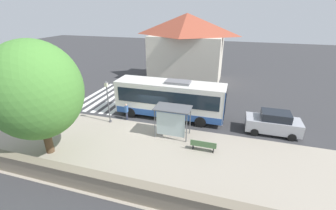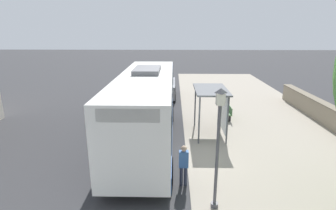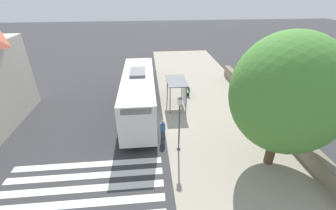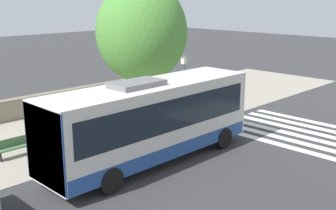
# 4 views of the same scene
# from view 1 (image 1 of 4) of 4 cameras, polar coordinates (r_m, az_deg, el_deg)

# --- Properties ---
(ground_plane) EXTENTS (120.00, 120.00, 0.00)m
(ground_plane) POSITION_cam_1_polar(r_m,az_deg,el_deg) (20.58, -4.57, -4.77)
(ground_plane) COLOR #353538
(ground_plane) RESTS_ON ground
(sidewalk_plaza) EXTENTS (9.00, 44.00, 0.02)m
(sidewalk_plaza) POSITION_cam_1_polar(r_m,az_deg,el_deg) (17.08, -10.08, -11.51)
(sidewalk_plaza) COLOR #9E9384
(sidewalk_plaza) RESTS_ON ground
(crosswalk_stripes) EXTENTS (9.00, 5.25, 0.01)m
(crosswalk_stripes) POSITION_cam_1_polar(r_m,az_deg,el_deg) (27.56, -14.41, 2.03)
(crosswalk_stripes) COLOR silver
(crosswalk_stripes) RESTS_ON ground
(stone_wall) EXTENTS (0.60, 20.00, 1.24)m
(stone_wall) POSITION_cam_1_polar(r_m,az_deg,el_deg) (14.02, -17.89, -18.19)
(stone_wall) COLOR gray
(stone_wall) RESTS_ON ground
(background_building) EXTENTS (6.66, 10.38, 9.14)m
(background_building) POSITION_cam_1_polar(r_m,az_deg,el_deg) (32.51, 4.67, 14.49)
(background_building) COLOR beige
(background_building) RESTS_ON ground
(bus) EXTENTS (2.64, 10.16, 3.69)m
(bus) POSITION_cam_1_polar(r_m,az_deg,el_deg) (21.03, 0.51, 1.67)
(bus) COLOR silver
(bus) RESTS_ON ground
(bus_shelter) EXTENTS (1.68, 2.86, 2.53)m
(bus_shelter) POSITION_cam_1_polar(r_m,az_deg,el_deg) (17.63, 1.10, -2.12)
(bus_shelter) COLOR #515459
(bus_shelter) RESTS_ON ground
(pedestrian) EXTENTS (0.34, 0.22, 1.59)m
(pedestrian) POSITION_cam_1_polar(r_m,az_deg,el_deg) (21.27, -10.51, -1.36)
(pedestrian) COLOR #2D3347
(pedestrian) RESTS_ON ground
(bench) EXTENTS (0.40, 1.89, 0.88)m
(bench) POSITION_cam_1_polar(r_m,az_deg,el_deg) (16.82, 8.95, -10.09)
(bench) COLOR #4C7247
(bench) RESTS_ON ground
(street_lamp_near) EXTENTS (0.28, 0.28, 3.96)m
(street_lamp_near) POSITION_cam_1_polar(r_m,az_deg,el_deg) (20.52, -15.04, 1.63)
(street_lamp_near) COLOR #4C4C51
(street_lamp_near) RESTS_ON ground
(shade_tree) EXTENTS (5.97, 5.97, 8.05)m
(shade_tree) POSITION_cam_1_polar(r_m,az_deg,el_deg) (16.94, -30.55, 3.14)
(shade_tree) COLOR brown
(shade_tree) RESTS_ON ground
(parked_car_behind_bus) EXTENTS (1.97, 4.29, 1.95)m
(parked_car_behind_bus) POSITION_cam_1_polar(r_m,az_deg,el_deg) (20.57, 25.16, -4.15)
(parked_car_behind_bus) COLOR #9EA0A8
(parked_car_behind_bus) RESTS_ON ground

